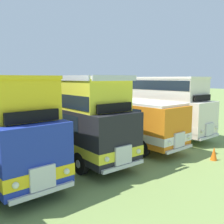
% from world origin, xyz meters
% --- Properties ---
extents(bus_sixth_in_row, '(2.82, 10.62, 4.52)m').
position_xyz_m(bus_sixth_in_row, '(5.85, 0.03, 2.36)').
color(bus_sixth_in_row, black).
rests_on(bus_sixth_in_row, ground).
extents(bus_seventh_in_row, '(2.72, 11.23, 2.99)m').
position_xyz_m(bus_seventh_in_row, '(9.75, 0.30, 1.76)').
color(bus_seventh_in_row, orange).
rests_on(bus_seventh_in_row, ground).
extents(bus_eighth_in_row, '(2.65, 10.56, 4.49)m').
position_xyz_m(bus_eighth_in_row, '(13.65, 0.43, 2.47)').
color(bus_eighth_in_row, silver).
rests_on(bus_eighth_in_row, ground).
extents(cone_mid_row, '(0.36, 0.36, 0.72)m').
position_xyz_m(cone_mid_row, '(11.18, -6.57, 0.36)').
color(cone_mid_row, orange).
rests_on(cone_mid_row, ground).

